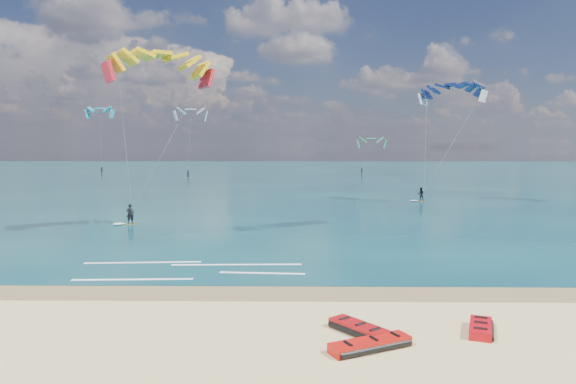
% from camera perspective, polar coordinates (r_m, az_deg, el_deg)
% --- Properties ---
extents(ground, '(320.00, 320.00, 0.00)m').
position_cam_1_polar(ground, '(58.78, -2.90, -1.04)').
color(ground, tan).
rests_on(ground, ground).
extents(wet_sand_strip, '(320.00, 2.40, 0.01)m').
position_cam_1_polar(wet_sand_strip, '(22.53, -9.14, -10.99)').
color(wet_sand_strip, olive).
rests_on(wet_sand_strip, ground).
extents(sea, '(320.00, 200.00, 0.04)m').
position_cam_1_polar(sea, '(122.54, -0.96, 2.13)').
color(sea, '#0B303E').
rests_on(sea, ground).
extents(packed_kite_left, '(3.00, 2.16, 0.36)m').
position_cam_1_polar(packed_kite_left, '(16.65, 9.12, -16.88)').
color(packed_kite_left, red).
rests_on(packed_kite_left, ground).
extents(packed_kite_mid, '(2.28, 2.45, 0.38)m').
position_cam_1_polar(packed_kite_mid, '(17.90, 7.78, -15.28)').
color(packed_kite_mid, '#A70B0E').
rests_on(packed_kite_mid, ground).
extents(packed_kite_right, '(1.64, 2.20, 0.37)m').
position_cam_1_polar(packed_kite_right, '(18.91, 20.60, -14.43)').
color(packed_kite_right, red).
rests_on(packed_kite_right, ground).
extents(kitesurfer_main, '(10.23, 7.95, 14.04)m').
position_cam_1_polar(kitesurfer_main, '(39.52, -15.66, 6.34)').
color(kitesurfer_main, gold).
rests_on(kitesurfer_main, sea).
extents(kitesurfer_far, '(8.49, 5.43, 14.29)m').
position_cam_1_polar(kitesurfer_far, '(59.40, 16.33, 6.26)').
color(kitesurfer_far, gold).
rests_on(kitesurfer_far, sea).
extents(shoreline_foam, '(11.74, 4.13, 0.01)m').
position_cam_1_polar(shoreline_foam, '(26.71, -10.74, -8.38)').
color(shoreline_foam, white).
rests_on(shoreline_foam, ground).
extents(distant_kites, '(67.03, 20.15, 14.91)m').
position_cam_1_polar(distant_kites, '(111.52, -10.50, 5.05)').
color(distant_kites, '#389B6F').
rests_on(distant_kites, ground).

